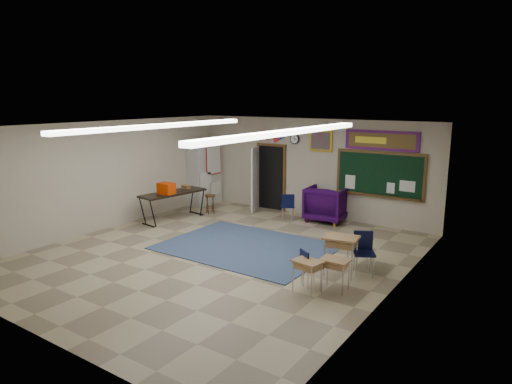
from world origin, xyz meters
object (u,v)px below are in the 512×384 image
Objects in this scene: student_desk_front_right at (360,250)px; folding_table at (173,205)px; wooden_stool at (210,204)px; wingback_armchair at (327,204)px; student_desk_front_left at (341,253)px.

student_desk_front_right is 6.09m from folding_table.
wooden_stool is (-5.67, 1.70, -0.05)m from student_desk_front_right.
wingback_armchair reaches higher than student_desk_front_right.
student_desk_front_left is 1.40× the size of wooden_stool.
wooden_stool is at bearing 80.18° from folding_table.
folding_table is 3.63× the size of wooden_stool.
folding_table is 1.32m from wooden_stool.
student_desk_front_left is 6.06m from wooden_stool.
student_desk_front_left is at bearing -3.35° from folding_table.
wooden_stool is at bearing 147.79° from student_desk_front_left.
student_desk_front_right is (0.13, 0.75, -0.11)m from student_desk_front_left.
student_desk_front_left is at bearing -103.08° from student_desk_front_right.
folding_table reaches higher than wingback_armchair.
student_desk_front_right is at bearing -16.73° from wooden_stool.
wingback_armchair reaches higher than wooden_stool.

